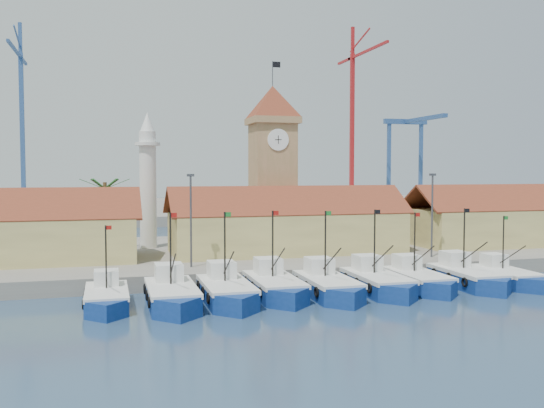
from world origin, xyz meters
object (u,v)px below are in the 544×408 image
object	(u,v)px
boat_0	(107,300)
minaret	(148,180)
boat_4	(329,288)
clock_tower	(273,161)

from	to	relation	value
boat_0	minaret	world-z (taller)	minaret
boat_4	clock_tower	distance (m)	26.28
boat_0	boat_4	bearing A→B (deg)	-1.52
minaret	boat_4	bearing A→B (deg)	-62.28
clock_tower	minaret	xyz separation A→B (m)	(-15.00, 2.00, -2.23)
clock_tower	boat_4	bearing A→B (deg)	-93.54
clock_tower	boat_0	bearing A→B (deg)	-130.58
boat_0	boat_4	distance (m)	18.46
boat_4	clock_tower	xyz separation A→B (m)	(1.47, 23.75, 11.16)
clock_tower	minaret	size ratio (longest dim) A/B	1.39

